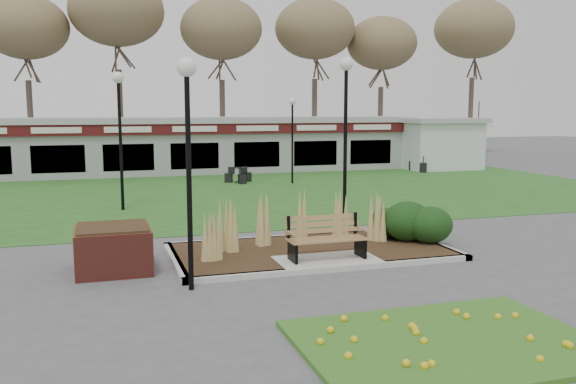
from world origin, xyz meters
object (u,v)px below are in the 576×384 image
object	(u,v)px
food_pavilion	(190,145)
bistro_set_d	(423,166)
lamp_post_mid_right	(346,102)
bistro_set_b	(239,177)
patio_umbrella	(478,138)
lamp_post_near_right	(188,123)
lamp_post_far_right	(292,121)
park_bench	(326,237)
lamp_post_mid_left	(119,110)
service_hut	(439,143)
brick_planter	(113,248)

from	to	relation	value
food_pavilion	bistro_set_d	world-z (taller)	food_pavilion
lamp_post_mid_right	bistro_set_b	distance (m)	10.30
lamp_post_mid_right	patio_umbrella	distance (m)	18.59
lamp_post_near_right	lamp_post_far_right	xyz separation A→B (m)	(6.74, 14.82, -0.31)
bistro_set_d	park_bench	bearing A→B (deg)	-125.62
food_pavilion	lamp_post_near_right	distance (m)	21.05
lamp_post_far_right	bistro_set_b	xyz separation A→B (m)	(-2.21, 0.97, -2.54)
park_bench	bistro_set_b	distance (m)	14.82
lamp_post_mid_left	lamp_post_mid_right	bearing A→B (deg)	-28.44
patio_umbrella	service_hut	bearing A→B (deg)	180.00
bistro_set_d	patio_umbrella	size ratio (longest dim) A/B	0.57
brick_planter	service_hut	distance (m)	24.71
lamp_post_near_right	lamp_post_mid_left	world-z (taller)	lamp_post_mid_left
patio_umbrella	park_bench	bearing A→B (deg)	-132.03
lamp_post_near_right	lamp_post_far_right	distance (m)	16.28
park_bench	service_hut	xyz separation A→B (m)	(13.50, 17.75, 0.86)
brick_planter	patio_umbrella	size ratio (longest dim) A/B	0.55
lamp_post_near_right	patio_umbrella	xyz separation A→B (m)	(19.07, 18.80, -1.42)
lamp_post_mid_left	bistro_set_d	distance (m)	18.14
brick_planter	patio_umbrella	distance (m)	26.58
lamp_post_mid_left	bistro_set_b	size ratio (longest dim) A/B	3.51
food_pavilion	lamp_post_mid_right	bearing A→B (deg)	-80.12
brick_planter	lamp_post_mid_right	distance (m)	8.73
service_hut	lamp_post_far_right	bearing A→B (deg)	-157.97
lamp_post_far_right	patio_umbrella	world-z (taller)	lamp_post_far_right
service_hut	bistro_set_b	distance (m)	12.47
lamp_post_near_right	bistro_set_b	distance (m)	16.67
service_hut	lamp_post_mid_right	xyz separation A→B (m)	(-10.95, -12.70, 2.09)
bistro_set_b	patio_umbrella	distance (m)	14.92
service_hut	lamp_post_mid_right	distance (m)	16.89
park_bench	lamp_post_far_right	size ratio (longest dim) A/B	0.45
service_hut	bistro_set_d	xyz separation A→B (m)	(-1.50, -1.00, -1.16)
lamp_post_mid_left	lamp_post_mid_right	size ratio (longest dim) A/B	0.93
food_pavilion	lamp_post_mid_left	distance (m)	11.97
lamp_post_mid_left	bistro_set_d	bearing A→B (deg)	27.28
brick_planter	bistro_set_d	bearing A→B (deg)	44.29
service_hut	patio_umbrella	bearing A→B (deg)	0.00
brick_planter	park_bench	bearing A→B (deg)	-9.69
food_pavilion	patio_umbrella	world-z (taller)	food_pavilion
service_hut	lamp_post_mid_left	distance (m)	19.77
park_bench	bistro_set_d	xyz separation A→B (m)	(12.00, 16.75, -0.29)
brick_planter	bistro_set_b	xyz separation A→B (m)	(5.85, 14.00, -0.23)
food_pavilion	patio_umbrella	distance (m)	16.12
service_hut	lamp_post_near_right	distance (m)	25.11
brick_planter	bistro_set_d	xyz separation A→B (m)	(16.40, 16.00, -0.18)
patio_umbrella	bistro_set_d	bearing A→B (deg)	-165.96
park_bench	lamp_post_mid_left	size ratio (longest dim) A/B	0.38
park_bench	bistro_set_b	world-z (taller)	park_bench
park_bench	bistro_set_d	world-z (taller)	park_bench
brick_planter	lamp_post_mid_left	size ratio (longest dim) A/B	0.33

